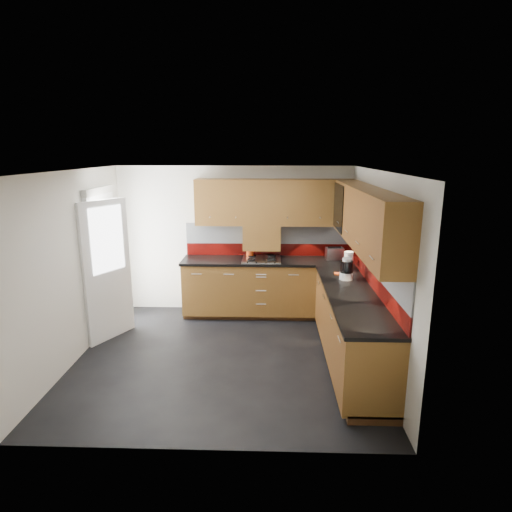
{
  "coord_description": "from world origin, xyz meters",
  "views": [
    {
      "loc": [
        0.58,
        -5.11,
        2.63
      ],
      "look_at": [
        0.39,
        0.65,
        1.21
      ],
      "focal_mm": 30.0,
      "sensor_mm": 36.0,
      "label": 1
    }
  ],
  "objects_px": {
    "toaster": "(334,254)",
    "food_processor": "(346,270)",
    "utensil_pot": "(250,252)",
    "gas_hob": "(262,259)"
  },
  "relations": [
    {
      "from": "food_processor",
      "to": "utensil_pot",
      "type": "bearing_deg",
      "value": 138.74
    },
    {
      "from": "utensil_pot",
      "to": "food_processor",
      "type": "distance_m",
      "value": 1.8
    },
    {
      "from": "toaster",
      "to": "food_processor",
      "type": "xyz_separation_m",
      "value": [
        -0.0,
        -1.1,
        0.04
      ]
    },
    {
      "from": "gas_hob",
      "to": "utensil_pot",
      "type": "distance_m",
      "value": 0.27
    },
    {
      "from": "toaster",
      "to": "utensil_pot",
      "type": "bearing_deg",
      "value": 176.33
    },
    {
      "from": "toaster",
      "to": "food_processor",
      "type": "distance_m",
      "value": 1.1
    },
    {
      "from": "utensil_pot",
      "to": "toaster",
      "type": "relative_size",
      "value": 1.48
    },
    {
      "from": "utensil_pot",
      "to": "toaster",
      "type": "xyz_separation_m",
      "value": [
        1.36,
        -0.09,
        -0.0
      ]
    },
    {
      "from": "utensil_pot",
      "to": "food_processor",
      "type": "height_order",
      "value": "utensil_pot"
    },
    {
      "from": "toaster",
      "to": "food_processor",
      "type": "bearing_deg",
      "value": -90.05
    }
  ]
}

